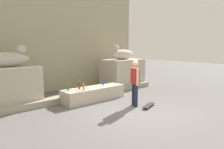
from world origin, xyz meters
TOP-DOWN VIEW (x-y plane):
  - ground_plane at (0.00, 0.00)m, footprint 40.00×40.00m
  - facade_wall at (0.00, 5.05)m, footprint 9.29×0.60m
  - pedestal_left at (-2.84, 3.42)m, footprint 2.07×1.35m
  - pedestal_right at (2.84, 3.42)m, footprint 2.07×1.35m
  - statue_reclining_left at (-2.80, 3.42)m, footprint 1.62×0.62m
  - statue_reclining_right at (2.80, 3.42)m, footprint 1.65×0.74m
  - ledge_block at (0.00, 2.14)m, footprint 2.64×0.77m
  - skater at (0.61, 0.48)m, footprint 0.33×0.50m
  - skateboard at (0.89, 0.06)m, footprint 0.82×0.46m
  - bottle_green at (-1.08, 2.27)m, footprint 0.07×0.07m
  - bottle_orange at (-0.61, 1.94)m, footprint 0.07×0.07m
  - bottle_brown at (-0.62, 2.22)m, footprint 0.07×0.07m
  - bottle_blue at (0.59, 2.26)m, footprint 0.06×0.06m
  - stair_step at (0.00, 2.72)m, footprint 7.75×0.50m

SIDE VIEW (x-z plane):
  - ground_plane at x=0.00m, z-range 0.00..0.00m
  - skateboard at x=0.89m, z-range 0.02..0.10m
  - stair_step at x=0.00m, z-range 0.00..0.23m
  - ledge_block at x=0.00m, z-range 0.00..0.52m
  - bottle_blue at x=0.59m, z-range 0.49..0.76m
  - bottle_green at x=-1.08m, z-range 0.49..0.76m
  - bottle_orange at x=-0.61m, z-range 0.49..0.80m
  - bottle_brown at x=-0.62m, z-range 0.49..0.82m
  - pedestal_left at x=-2.84m, z-range 0.00..1.43m
  - pedestal_right at x=2.84m, z-range 0.00..1.43m
  - skater at x=0.61m, z-range 0.09..1.76m
  - statue_reclining_left at x=-2.80m, z-range 1.33..2.11m
  - statue_reclining_right at x=2.80m, z-range 1.33..2.11m
  - facade_wall at x=0.00m, z-range 0.00..6.54m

